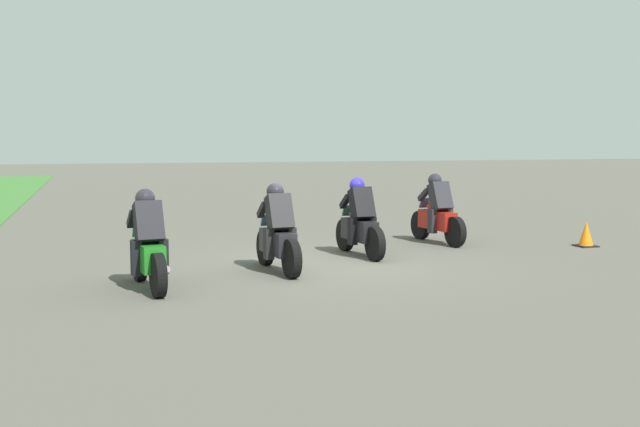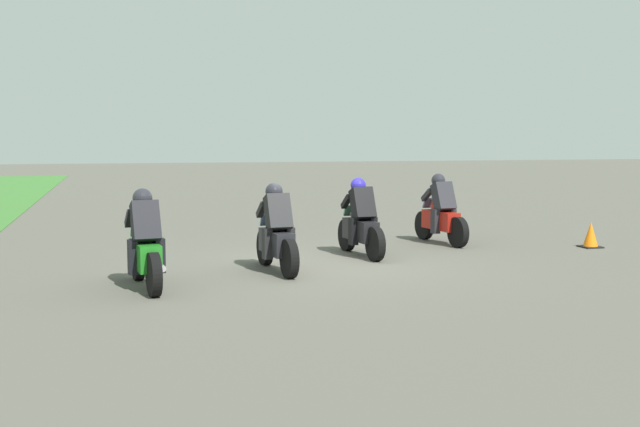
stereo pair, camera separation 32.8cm
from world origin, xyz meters
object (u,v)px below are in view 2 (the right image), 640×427
(rider_lane_d, at_px, (145,247))
(traffic_cone, at_px, (591,236))
(rider_lane_a, at_px, (441,215))
(rider_lane_b, at_px, (361,224))
(rider_lane_c, at_px, (277,235))

(rider_lane_d, relative_size, traffic_cone, 3.82)
(rider_lane_a, xyz_separation_m, traffic_cone, (-1.42, -2.75, -0.38))
(rider_lane_a, relative_size, traffic_cone, 3.83)
(rider_lane_b, bearing_deg, rider_lane_c, 118.17)
(rider_lane_b, xyz_separation_m, traffic_cone, (-0.22, -4.98, -0.38))
(rider_lane_a, bearing_deg, traffic_cone, -123.92)
(rider_lane_b, relative_size, rider_lane_c, 1.00)
(rider_lane_d, bearing_deg, rider_lane_c, -75.59)
(rider_lane_b, xyz_separation_m, rider_lane_c, (-1.24, 1.93, 0.00))
(rider_lane_b, height_order, rider_lane_c, same)
(rider_lane_b, distance_m, rider_lane_d, 4.66)
(rider_lane_d, height_order, traffic_cone, rider_lane_d)
(rider_lane_a, relative_size, rider_lane_b, 1.00)
(rider_lane_a, height_order, traffic_cone, rider_lane_a)
(rider_lane_d, xyz_separation_m, traffic_cone, (1.91, -9.13, -0.38))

